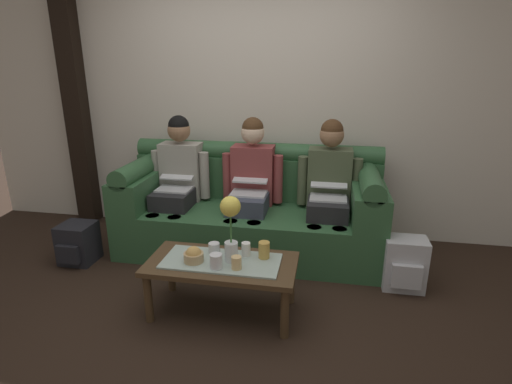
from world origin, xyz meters
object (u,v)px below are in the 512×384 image
at_px(person_right, 329,185).
at_px(cup_near_right, 246,249).
at_px(couch, 251,211).
at_px(cup_far_right, 216,261).
at_px(person_left, 178,177).
at_px(backpack_right, 404,264).
at_px(coffee_table, 222,268).
at_px(cup_far_center, 264,250).
at_px(cup_far_left, 236,263).
at_px(flower_vase, 231,221).
at_px(cup_near_left, 214,248).
at_px(snack_bowl, 194,256).
at_px(backpack_left, 78,243).
at_px(person_middle, 251,181).

xyz_separation_m(person_right, cup_near_right, (-0.54, -0.94, -0.21)).
distance_m(couch, cup_far_right, 1.15).
bearing_deg(person_left, backpack_right, -13.59).
xyz_separation_m(coffee_table, cup_far_center, (0.28, 0.09, 0.12)).
distance_m(coffee_table, cup_far_left, 0.19).
bearing_deg(person_right, flower_vase, -121.26).
bearing_deg(cup_near_left, cup_far_right, -70.32).
bearing_deg(coffee_table, cup_near_left, 129.85).
bearing_deg(couch, person_right, -0.34).
distance_m(person_right, cup_near_right, 1.10).
bearing_deg(person_right, snack_bowl, -128.80).
height_order(person_left, cup_far_right, person_left).
height_order(coffee_table, snack_bowl, snack_bowl).
height_order(person_right, flower_vase, person_right).
height_order(couch, cup_far_center, couch).
distance_m(person_left, cup_far_center, 1.37).
bearing_deg(backpack_right, couch, 159.47).
xyz_separation_m(person_left, flower_vase, (0.76, -1.03, 0.03)).
bearing_deg(backpack_left, person_right, 14.36).
bearing_deg(backpack_right, coffee_table, -156.84).
relative_size(cup_near_left, backpack_left, 0.22).
bearing_deg(cup_near_right, person_middle, 99.07).
height_order(person_left, backpack_right, person_left).
relative_size(flower_vase, cup_far_center, 4.00).
distance_m(person_left, person_right, 1.39).
relative_size(cup_near_right, cup_far_right, 1.00).
bearing_deg(cup_far_left, person_middle, 96.41).
xyz_separation_m(flower_vase, backpack_right, (1.23, 0.55, -0.49)).
xyz_separation_m(couch, cup_far_left, (0.13, -1.13, 0.07)).
bearing_deg(cup_far_center, backpack_right, 24.47).
xyz_separation_m(person_right, snack_bowl, (-0.87, -1.09, -0.21)).
distance_m(person_middle, backpack_right, 1.45).
xyz_separation_m(cup_far_left, cup_far_right, (-0.13, -0.01, 0.01)).
height_order(snack_bowl, cup_far_center, cup_far_center).
height_order(person_left, backpack_left, person_left).
height_order(person_right, cup_near_left, person_right).
distance_m(person_right, cup_near_left, 1.24).
xyz_separation_m(person_left, person_right, (1.39, -0.00, 0.00)).
height_order(person_left, flower_vase, person_left).
xyz_separation_m(person_middle, backpack_right, (1.30, -0.48, -0.46)).
bearing_deg(flower_vase, person_left, 126.50).
xyz_separation_m(person_middle, snack_bowl, (-0.18, -1.09, -0.21)).
height_order(couch, person_middle, person_middle).
bearing_deg(cup_near_left, cup_near_right, 1.25).
distance_m(coffee_table, backpack_left, 1.53).
bearing_deg(flower_vase, person_middle, 93.81).
relative_size(person_middle, coffee_table, 1.20).
distance_m(flower_vase, cup_far_right, 0.28).
distance_m(snack_bowl, cup_near_right, 0.36).
distance_m(person_middle, flower_vase, 1.03).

